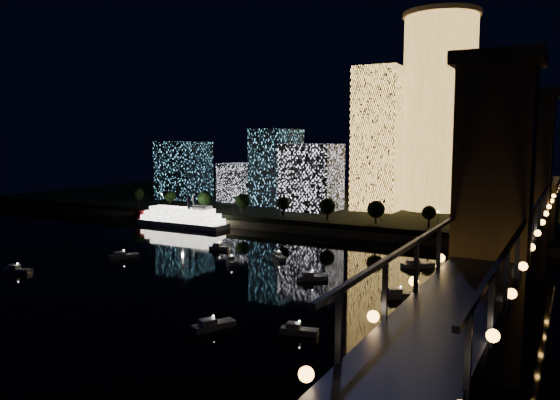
{
  "coord_description": "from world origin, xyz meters",
  "views": [
    {
      "loc": [
        76.19,
        -109.67,
        37.03
      ],
      "look_at": [
        -13.52,
        55.0,
        16.02
      ],
      "focal_mm": 35.0,
      "sensor_mm": 36.0,
      "label": 1
    }
  ],
  "objects_px": {
    "tower_rectangular": "(379,139)",
    "truss_bridge": "(507,246)",
    "riverboat": "(178,218)",
    "tower_cylindrical": "(439,112)"
  },
  "relations": [
    {
      "from": "tower_rectangular",
      "to": "truss_bridge",
      "type": "bearing_deg",
      "value": -61.44
    },
    {
      "from": "truss_bridge",
      "to": "riverboat",
      "type": "relative_size",
      "value": 5.79
    },
    {
      "from": "tower_cylindrical",
      "to": "riverboat",
      "type": "relative_size",
      "value": 1.91
    },
    {
      "from": "tower_rectangular",
      "to": "riverboat",
      "type": "distance_m",
      "value": 95.52
    },
    {
      "from": "tower_rectangular",
      "to": "riverboat",
      "type": "height_order",
      "value": "tower_rectangular"
    },
    {
      "from": "truss_bridge",
      "to": "riverboat",
      "type": "height_order",
      "value": "truss_bridge"
    },
    {
      "from": "riverboat",
      "to": "tower_cylindrical",
      "type": "bearing_deg",
      "value": 37.73
    },
    {
      "from": "tower_cylindrical",
      "to": "riverboat",
      "type": "bearing_deg",
      "value": -142.27
    },
    {
      "from": "tower_cylindrical",
      "to": "tower_rectangular",
      "type": "bearing_deg",
      "value": -147.03
    },
    {
      "from": "tower_rectangular",
      "to": "riverboat",
      "type": "relative_size",
      "value": 1.39
    }
  ]
}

